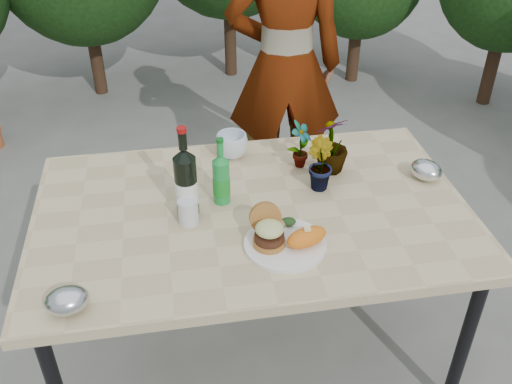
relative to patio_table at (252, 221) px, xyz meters
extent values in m
plane|color=#62635E|center=(0.00, 0.00, -0.69)|extent=(80.00, 80.00, 0.00)
cube|color=#CAB587|center=(0.00, 0.00, 0.04)|extent=(1.60, 1.00, 0.04)
cylinder|color=black|center=(0.72, -0.42, -0.34)|extent=(0.05, 0.05, 0.71)
cylinder|color=black|center=(-0.72, 0.42, -0.34)|extent=(0.05, 0.05, 0.71)
cylinder|color=black|center=(0.72, 0.42, -0.34)|extent=(0.05, 0.05, 0.71)
cylinder|color=#382316|center=(-0.80, 2.80, -0.48)|extent=(0.10, 0.10, 0.42)
cylinder|color=#382316|center=(0.30, 3.00, -0.44)|extent=(0.10, 0.10, 0.50)
cylinder|color=#382316|center=(1.30, 2.70, -0.50)|extent=(0.10, 0.10, 0.38)
cylinder|color=#382316|center=(2.20, 2.10, -0.47)|extent=(0.10, 0.10, 0.44)
cylinder|color=white|center=(0.07, -0.23, 0.06)|extent=(0.28, 0.28, 0.01)
cylinder|color=#B7722D|center=(0.02, -0.23, 0.08)|extent=(0.11, 0.11, 0.02)
cylinder|color=#472314|center=(0.02, -0.23, 0.10)|extent=(0.10, 0.10, 0.02)
ellipsoid|color=beige|center=(0.02, -0.23, 0.14)|extent=(0.10, 0.10, 0.04)
cylinder|color=#B7722D|center=(0.02, -0.15, 0.13)|extent=(0.11, 0.06, 0.11)
ellipsoid|color=orange|center=(0.14, -0.25, 0.10)|extent=(0.17, 0.12, 0.06)
ellipsoid|color=olive|center=(0.07, -0.14, 0.08)|extent=(0.04, 0.04, 0.02)
ellipsoid|color=#193814|center=(0.10, -0.13, 0.09)|extent=(0.06, 0.04, 0.03)
cylinder|color=black|center=(-0.23, 0.02, 0.17)|extent=(0.08, 0.08, 0.23)
cylinder|color=white|center=(-0.23, 0.02, 0.15)|extent=(0.08, 0.08, 0.09)
cone|color=black|center=(-0.23, 0.02, 0.31)|extent=(0.08, 0.08, 0.04)
cylinder|color=black|center=(-0.23, 0.02, 0.36)|extent=(0.03, 0.03, 0.07)
cylinder|color=maroon|center=(-0.23, 0.02, 0.40)|extent=(0.03, 0.03, 0.02)
cylinder|color=#1A9139|center=(-0.10, 0.07, 0.14)|extent=(0.06, 0.06, 0.17)
cylinder|color=#198C26|center=(-0.10, 0.07, 0.13)|extent=(0.06, 0.06, 0.07)
cone|color=#1A9139|center=(-0.10, 0.07, 0.25)|extent=(0.06, 0.06, 0.03)
cylinder|color=#1A9139|center=(-0.10, 0.07, 0.29)|extent=(0.02, 0.02, 0.05)
cylinder|color=#0C5919|center=(-0.10, 0.07, 0.32)|extent=(0.03, 0.03, 0.01)
cylinder|color=silver|center=(-0.24, -0.04, 0.10)|extent=(0.07, 0.07, 0.09)
imported|color=#29591E|center=(0.24, 0.26, 0.16)|extent=(0.13, 0.13, 0.20)
imported|color=#2B5C1F|center=(0.27, 0.10, 0.16)|extent=(0.12, 0.13, 0.21)
imported|color=#255E20|center=(0.35, 0.21, 0.18)|extent=(0.17, 0.17, 0.24)
imported|color=silver|center=(-0.02, 0.38, 0.11)|extent=(0.16, 0.16, 0.11)
ellipsoid|color=#B8BBBF|center=(-0.62, -0.41, 0.10)|extent=(0.14, 0.12, 0.08)
ellipsoid|color=silver|center=(0.71, 0.09, 0.10)|extent=(0.16, 0.17, 0.08)
imported|color=#8F5D47|center=(0.35, 1.07, 0.15)|extent=(0.66, 0.47, 1.69)
camera|label=1|loc=(-0.27, -1.67, 1.31)|focal=40.00mm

